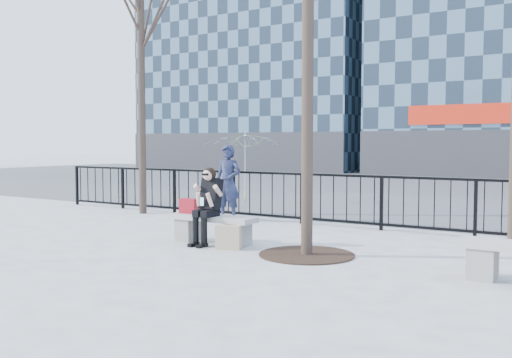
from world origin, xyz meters
The scene contains 12 objects.
ground centered at (0.00, 0.00, 0.00)m, with size 120.00×120.00×0.00m, color gray.
street_surface centered at (0.00, 15.00, 0.00)m, with size 60.00×23.00×0.01m, color #474747.
railing centered at (0.00, 3.00, 0.55)m, with size 14.00×0.06×1.10m.
building_left centered at (-15.00, 27.00, 11.30)m, with size 16.20×10.20×22.60m.
tree_left centered at (-4.00, 2.50, 4.86)m, with size 2.80×2.80×6.50m.
tree_grate centered at (1.90, -0.10, 0.01)m, with size 1.50×1.50×0.02m, color black.
bench_main centered at (0.00, 0.00, 0.30)m, with size 1.65×0.46×0.49m.
seated_woman centered at (0.00, -0.16, 0.67)m, with size 0.50×0.64×1.34m.
handbag centered at (-0.55, 0.02, 0.62)m, with size 0.32×0.15×0.27m, color maroon.
shopping_bag centered at (0.58, -0.33, 0.20)m, with size 0.42×0.16×0.40m, color tan.
standing_man centered at (-1.44, 2.54, 0.86)m, with size 0.63×0.41×1.72m, color black.
vendor_umbrella centered at (-3.31, 6.04, 1.05)m, with size 2.29×2.34×2.10m, color yellow.
Camera 1 is at (5.91, -7.99, 1.76)m, focal length 40.00 mm.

